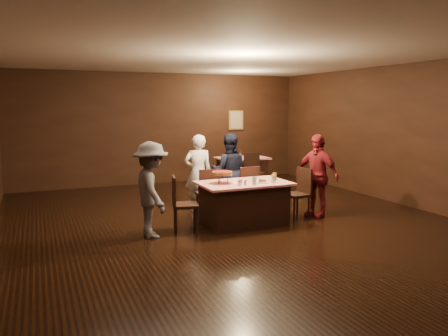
{
  "coord_description": "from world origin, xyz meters",
  "views": [
    {
      "loc": [
        -3.19,
        -6.67,
        2.12
      ],
      "look_at": [
        -0.09,
        0.53,
        1.0
      ],
      "focal_mm": 35.0,
      "sensor_mm": 36.0,
      "label": 1
    }
  ],
  "objects_px": {
    "chair_far_right": "(245,189)",
    "diner_navy_hoodie": "(229,171)",
    "chair_back_far": "(233,166)",
    "main_table": "(244,203)",
    "diner_white_jacket": "(198,173)",
    "glass_front_right": "(273,179)",
    "chair_far_left": "(208,193)",
    "chair_end_left": "(185,204)",
    "glass_amber": "(275,177)",
    "chair_end_right": "(296,194)",
    "diner_grey_knit": "(151,190)",
    "chair_back_near": "(254,172)",
    "glass_front_left": "(254,181)",
    "pizza_stand": "(222,173)",
    "diner_red_shirt": "(317,176)",
    "plate_empty": "(267,178)",
    "back_table": "(242,172)"
  },
  "relations": [
    {
      "from": "chair_far_right",
      "to": "diner_navy_hoodie",
      "type": "xyz_separation_m",
      "value": [
        -0.12,
        0.53,
        0.3
      ]
    },
    {
      "from": "chair_back_far",
      "to": "main_table",
      "type": "bearing_deg",
      "value": 77.12
    },
    {
      "from": "diner_white_jacket",
      "to": "glass_front_right",
      "type": "relative_size",
      "value": 11.1
    },
    {
      "from": "chair_far_left",
      "to": "chair_end_left",
      "type": "height_order",
      "value": "same"
    },
    {
      "from": "chair_back_far",
      "to": "glass_amber",
      "type": "height_order",
      "value": "chair_back_far"
    },
    {
      "from": "chair_end_right",
      "to": "glass_amber",
      "type": "distance_m",
      "value": 0.62
    },
    {
      "from": "diner_navy_hoodie",
      "to": "diner_grey_knit",
      "type": "xyz_separation_m",
      "value": [
        -1.98,
        -1.37,
        -0.0
      ]
    },
    {
      "from": "chair_back_near",
      "to": "glass_front_left",
      "type": "distance_m",
      "value": 3.39
    },
    {
      "from": "pizza_stand",
      "to": "chair_far_right",
      "type": "bearing_deg",
      "value": 41.19
    },
    {
      "from": "glass_amber",
      "to": "chair_far_right",
      "type": "bearing_deg",
      "value": 104.04
    },
    {
      "from": "diner_red_shirt",
      "to": "plate_empty",
      "type": "height_order",
      "value": "diner_red_shirt"
    },
    {
      "from": "chair_end_right",
      "to": "chair_far_right",
      "type": "bearing_deg",
      "value": -142.71
    },
    {
      "from": "diner_white_jacket",
      "to": "glass_front_left",
      "type": "xyz_separation_m",
      "value": [
        0.44,
        -1.61,
        0.06
      ]
    },
    {
      "from": "diner_red_shirt",
      "to": "back_table",
      "type": "bearing_deg",
      "value": 157.42
    },
    {
      "from": "back_table",
      "to": "chair_end_right",
      "type": "bearing_deg",
      "value": -98.29
    },
    {
      "from": "chair_end_left",
      "to": "pizza_stand",
      "type": "bearing_deg",
      "value": -72.86
    },
    {
      "from": "chair_back_near",
      "to": "diner_navy_hoodie",
      "type": "xyz_separation_m",
      "value": [
        -1.32,
        -1.42,
        0.3
      ]
    },
    {
      "from": "chair_far_right",
      "to": "plate_empty",
      "type": "distance_m",
      "value": 0.69
    },
    {
      "from": "chair_far_left",
      "to": "chair_back_far",
      "type": "relative_size",
      "value": 1.0
    },
    {
      "from": "chair_end_right",
      "to": "diner_white_jacket",
      "type": "bearing_deg",
      "value": -136.96
    },
    {
      "from": "plate_empty",
      "to": "diner_grey_knit",
      "type": "bearing_deg",
      "value": -173.92
    },
    {
      "from": "pizza_stand",
      "to": "plate_empty",
      "type": "xyz_separation_m",
      "value": [
        0.95,
        0.1,
        -0.17
      ]
    },
    {
      "from": "diner_red_shirt",
      "to": "glass_front_left",
      "type": "bearing_deg",
      "value": -101.24
    },
    {
      "from": "back_table",
      "to": "diner_red_shirt",
      "type": "relative_size",
      "value": 0.82
    },
    {
      "from": "main_table",
      "to": "chair_back_far",
      "type": "xyz_separation_m",
      "value": [
        1.6,
        4.0,
        0.09
      ]
    },
    {
      "from": "chair_end_right",
      "to": "diner_navy_hoodie",
      "type": "height_order",
      "value": "diner_navy_hoodie"
    },
    {
      "from": "chair_end_right",
      "to": "chair_back_near",
      "type": "distance_m",
      "value": 2.74
    },
    {
      "from": "pizza_stand",
      "to": "glass_front_right",
      "type": "relative_size",
      "value": 2.71
    },
    {
      "from": "pizza_stand",
      "to": "glass_front_right",
      "type": "bearing_deg",
      "value": -19.44
    },
    {
      "from": "diner_grey_knit",
      "to": "glass_front_right",
      "type": "height_order",
      "value": "diner_grey_knit"
    },
    {
      "from": "chair_end_right",
      "to": "glass_front_right",
      "type": "distance_m",
      "value": 0.79
    },
    {
      "from": "main_table",
      "to": "glass_front_right",
      "type": "bearing_deg",
      "value": -29.05
    },
    {
      "from": "diner_white_jacket",
      "to": "pizza_stand",
      "type": "xyz_separation_m",
      "value": [
        -0.01,
        -1.26,
        0.17
      ]
    },
    {
      "from": "main_table",
      "to": "chair_end_left",
      "type": "relative_size",
      "value": 1.68
    },
    {
      "from": "main_table",
      "to": "pizza_stand",
      "type": "bearing_deg",
      "value": 172.87
    },
    {
      "from": "chair_end_right",
      "to": "chair_back_far",
      "type": "xyz_separation_m",
      "value": [
        0.5,
        4.0,
        0.0
      ]
    },
    {
      "from": "chair_end_right",
      "to": "glass_front_left",
      "type": "xyz_separation_m",
      "value": [
        -1.05,
        -0.3,
        0.37
      ]
    },
    {
      "from": "diner_white_jacket",
      "to": "glass_front_left",
      "type": "distance_m",
      "value": 1.67
    },
    {
      "from": "diner_white_jacket",
      "to": "diner_navy_hoodie",
      "type": "xyz_separation_m",
      "value": [
        0.67,
        -0.03,
        0.0
      ]
    },
    {
      "from": "diner_red_shirt",
      "to": "glass_front_right",
      "type": "xyz_separation_m",
      "value": [
        -1.08,
        -0.22,
        0.04
      ]
    },
    {
      "from": "diner_navy_hoodie",
      "to": "diner_red_shirt",
      "type": "distance_m",
      "value": 1.81
    },
    {
      "from": "diner_white_jacket",
      "to": "chair_far_left",
      "type": "bearing_deg",
      "value": 99.94
    },
    {
      "from": "back_table",
      "to": "glass_front_left",
      "type": "height_order",
      "value": "glass_front_left"
    },
    {
      "from": "chair_end_left",
      "to": "diner_white_jacket",
      "type": "bearing_deg",
      "value": -15.37
    },
    {
      "from": "chair_far_left",
      "to": "pizza_stand",
      "type": "distance_m",
      "value": 0.85
    },
    {
      "from": "diner_white_jacket",
      "to": "glass_amber",
      "type": "xyz_separation_m",
      "value": [
        0.99,
        -1.36,
        0.06
      ]
    },
    {
      "from": "chair_far_left",
      "to": "glass_front_left",
      "type": "distance_m",
      "value": 1.2
    },
    {
      "from": "diner_white_jacket",
      "to": "diner_grey_knit",
      "type": "relative_size",
      "value": 1.0
    },
    {
      "from": "chair_back_far",
      "to": "chair_end_right",
      "type": "bearing_deg",
      "value": 91.82
    },
    {
      "from": "glass_front_left",
      "to": "diner_white_jacket",
      "type": "bearing_deg",
      "value": 105.39
    }
  ]
}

